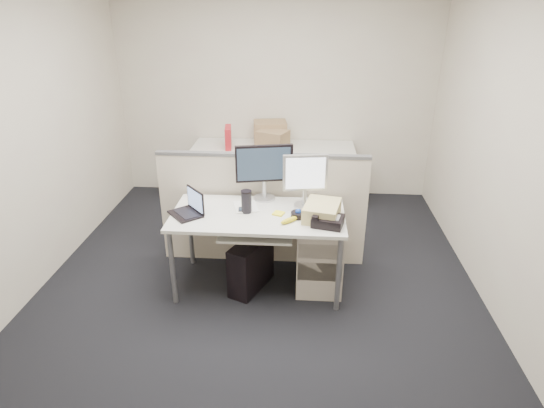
# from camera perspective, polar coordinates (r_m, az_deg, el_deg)

# --- Properties ---
(floor) EXTENTS (4.00, 4.50, 0.01)m
(floor) POSITION_cam_1_polar(r_m,az_deg,el_deg) (4.31, -1.66, -10.02)
(floor) COLOR black
(floor) RESTS_ON ground
(wall_back) EXTENTS (4.00, 0.02, 2.70)m
(wall_back) POSITION_cam_1_polar(r_m,az_deg,el_deg) (5.90, 0.41, 13.88)
(wall_back) COLOR beige
(wall_back) RESTS_ON ground
(wall_front) EXTENTS (4.00, 0.02, 2.70)m
(wall_front) POSITION_cam_1_polar(r_m,az_deg,el_deg) (1.73, -9.91, -15.14)
(wall_front) COLOR beige
(wall_front) RESTS_ON ground
(wall_left) EXTENTS (0.02, 4.50, 2.70)m
(wall_left) POSITION_cam_1_polar(r_m,az_deg,el_deg) (4.40, -29.04, 7.08)
(wall_left) COLOR beige
(wall_left) RESTS_ON ground
(wall_right) EXTENTS (0.02, 4.50, 2.70)m
(wall_right) POSITION_cam_1_polar(r_m,az_deg,el_deg) (4.04, 27.80, 5.99)
(wall_right) COLOR beige
(wall_right) RESTS_ON ground
(desk) EXTENTS (1.50, 0.75, 0.73)m
(desk) POSITION_cam_1_polar(r_m,az_deg,el_deg) (3.97, -1.78, -2.04)
(desk) COLOR silver
(desk) RESTS_ON floor
(keyboard_tray) EXTENTS (0.62, 0.32, 0.02)m
(keyboard_tray) POSITION_cam_1_polar(r_m,az_deg,el_deg) (3.83, -2.04, -3.84)
(keyboard_tray) COLOR silver
(keyboard_tray) RESTS_ON desk
(drawer_pedestal) EXTENTS (0.40, 0.55, 0.65)m
(drawer_pedestal) POSITION_cam_1_polar(r_m,az_deg,el_deg) (4.16, 5.95, -6.15)
(drawer_pedestal) COLOR #C1B4A2
(drawer_pedestal) RESTS_ON floor
(cubicle_partition) EXTENTS (2.00, 0.06, 1.10)m
(cubicle_partition) POSITION_cam_1_polar(r_m,az_deg,el_deg) (4.42, -1.18, -0.80)
(cubicle_partition) COLOR #BBB19B
(cubicle_partition) RESTS_ON floor
(back_counter) EXTENTS (2.00, 0.60, 0.72)m
(back_counter) POSITION_cam_1_polar(r_m,az_deg,el_deg) (5.86, 0.17, 3.73)
(back_counter) COLOR #C1B4A2
(back_counter) RESTS_ON floor
(monitor_main) EXTENTS (0.55, 0.30, 0.52)m
(monitor_main) POSITION_cam_1_polar(r_m,az_deg,el_deg) (4.13, -0.98, 3.97)
(monitor_main) COLOR black
(monitor_main) RESTS_ON desk
(monitor_small) EXTENTS (0.41, 0.25, 0.48)m
(monitor_small) POSITION_cam_1_polar(r_m,az_deg,el_deg) (3.99, 4.16, 2.83)
(monitor_small) COLOR #B7B7BC
(monitor_small) RESTS_ON desk
(laptop) EXTENTS (0.35, 0.36, 0.21)m
(laptop) POSITION_cam_1_polar(r_m,az_deg,el_deg) (3.94, -10.93, 0.04)
(laptop) COLOR black
(laptop) RESTS_ON desk
(trackball) EXTENTS (0.13, 0.13, 0.05)m
(trackball) POSITION_cam_1_polar(r_m,az_deg,el_deg) (3.87, 3.30, -1.35)
(trackball) COLOR black
(trackball) RESTS_ON desk
(desk_phone) EXTENTS (0.29, 0.25, 0.08)m
(desk_phone) POSITION_cam_1_polar(r_m,az_deg,el_deg) (3.75, 7.03, -2.13)
(desk_phone) COLOR black
(desk_phone) RESTS_ON desk
(paper_stack) EXTENTS (0.26, 0.30, 0.01)m
(paper_stack) POSITION_cam_1_polar(r_m,az_deg,el_deg) (4.06, -3.30, -0.34)
(paper_stack) COLOR white
(paper_stack) RESTS_ON desk
(sticky_pad) EXTENTS (0.11, 0.11, 0.01)m
(sticky_pad) POSITION_cam_1_polar(r_m,az_deg,el_deg) (3.93, 0.82, -1.19)
(sticky_pad) COLOR yellow
(sticky_pad) RESTS_ON desk
(travel_mug) EXTENTS (0.09, 0.09, 0.19)m
(travel_mug) POSITION_cam_1_polar(r_m,az_deg,el_deg) (3.93, -3.23, 0.23)
(travel_mug) COLOR black
(travel_mug) RESTS_ON desk
(banana) EXTENTS (0.17, 0.16, 0.04)m
(banana) POSITION_cam_1_polar(r_m,az_deg,el_deg) (3.78, 2.20, -2.03)
(banana) COLOR yellow
(banana) RESTS_ON desk
(cellphone) EXTENTS (0.06, 0.10, 0.01)m
(cellphone) POSITION_cam_1_polar(r_m,az_deg,el_deg) (4.00, -3.85, -0.73)
(cellphone) COLOR black
(cellphone) RESTS_ON desk
(manila_folders) EXTENTS (0.35, 0.41, 0.13)m
(manila_folders) POSITION_cam_1_polar(r_m,az_deg,el_deg) (3.85, 6.29, -0.87)
(manila_folders) COLOR tan
(manila_folders) RESTS_ON desk
(keyboard) EXTENTS (0.44, 0.22, 0.02)m
(keyboard) POSITION_cam_1_polar(r_m,az_deg,el_deg) (3.85, -1.24, -3.29)
(keyboard) COLOR black
(keyboard) RESTS_ON keyboard_tray
(pc_tower_desk) EXTENTS (0.39, 0.54, 0.47)m
(pc_tower_desk) POSITION_cam_1_polar(r_m,az_deg,el_deg) (4.15, -2.64, -7.65)
(pc_tower_desk) COLOR black
(pc_tower_desk) RESTS_ON floor
(pc_tower_spare_dark) EXTENTS (0.28, 0.46, 0.40)m
(pc_tower_spare_dark) POSITION_cam_1_polar(r_m,az_deg,el_deg) (6.17, -9.56, 2.86)
(pc_tower_spare_dark) COLOR black
(pc_tower_spare_dark) RESTS_ON floor
(pc_tower_spare_silver) EXTENTS (0.25, 0.43, 0.37)m
(pc_tower_spare_silver) POSITION_cam_1_polar(r_m,az_deg,el_deg) (6.23, -11.79, 2.80)
(pc_tower_spare_silver) COLOR #B7B7BC
(pc_tower_spare_silver) RESTS_ON floor
(cardboard_box_left) EXTENTS (0.44, 0.36, 0.30)m
(cardboard_box_left) POSITION_cam_1_polar(r_m,az_deg,el_deg) (5.81, -0.24, 8.88)
(cardboard_box_left) COLOR #998055
(cardboard_box_left) RESTS_ON back_counter
(cardboard_box_right) EXTENTS (0.43, 0.39, 0.25)m
(cardboard_box_right) POSITION_cam_1_polar(r_m,az_deg,el_deg) (5.59, 0.09, 7.95)
(cardboard_box_right) COLOR #998055
(cardboard_box_right) RESTS_ON back_counter
(red_binder) EXTENTS (0.11, 0.31, 0.28)m
(red_binder) POSITION_cam_1_polar(r_m,az_deg,el_deg) (5.67, -5.51, 8.23)
(red_binder) COLOR red
(red_binder) RESTS_ON back_counter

